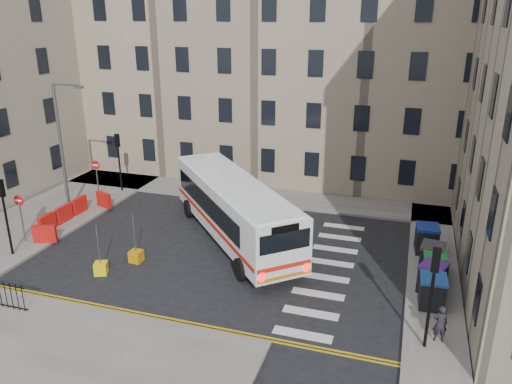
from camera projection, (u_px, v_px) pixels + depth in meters
The scene contains 22 objects.
ground at pixel (254, 255), 26.34m from camera, with size 120.00×120.00×0.00m, color black.
pavement_north at pixel (211, 190), 35.75m from camera, with size 36.00×3.20×0.15m, color slate.
pavement_east at pixel (432, 245), 27.32m from camera, with size 2.40×26.00×0.15m, color slate.
pavement_west at pixel (46, 216), 31.23m from camera, with size 6.00×22.00×0.15m, color slate.
pavement_sw at pixel (3, 340), 19.36m from camera, with size 20.00×6.00×0.15m, color slate.
terrace_north at pixel (230, 59), 39.34m from camera, with size 38.30×10.80×17.20m.
traffic_light_east at pixel (433, 283), 17.97m from camera, with size 0.28×0.22×4.10m.
traffic_light_nw at pixel (118, 153), 34.65m from camera, with size 0.28×0.22×4.10m.
traffic_light_sw at pixel (4, 206), 25.23m from camera, with size 0.28×0.22×4.10m.
streetlamp at pixel (61, 147), 30.41m from camera, with size 0.50×0.22×8.14m.
no_entry_north at pixel (96, 172), 33.27m from camera, with size 0.60×0.08×3.00m.
no_entry_south at pixel (20, 209), 26.99m from camera, with size 0.60×0.08×3.00m.
roadworks_barriers at pixel (69, 214), 29.97m from camera, with size 1.66×6.26×1.00m.
bus at pixel (234, 207), 27.56m from camera, with size 10.36×11.16×3.39m.
wheelie_bin_a at pixel (432, 291), 21.28m from camera, with size 1.14×1.30×1.38m.
wheelie_bin_b at pixel (432, 277), 22.46m from camera, with size 1.42×1.51×1.33m.
wheelie_bin_c at pixel (434, 266), 23.46m from camera, with size 1.08×1.24×1.33m.
wheelie_bin_d at pixel (432, 257), 24.25m from camera, with size 1.26×1.40×1.38m.
wheelie_bin_e at pixel (427, 239), 26.18m from camera, with size 1.27×1.42×1.46m.
pedestrian at pixel (440, 324), 18.96m from camera, with size 0.56×0.36×1.52m, color black.
bollard_yellow at pixel (101, 268), 24.36m from camera, with size 0.60×0.60×0.60m, color yellow.
bollard_chevron at pixel (136, 256), 25.57m from camera, with size 0.60×0.60×0.60m, color orange.
Camera 1 is at (7.34, -22.51, 12.02)m, focal length 35.00 mm.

